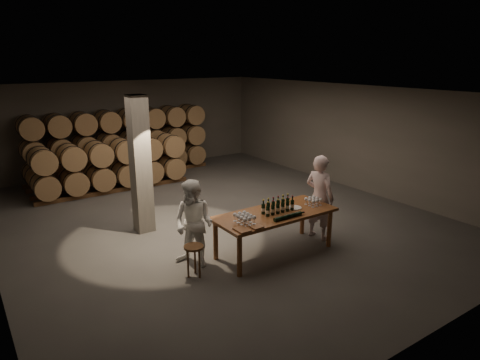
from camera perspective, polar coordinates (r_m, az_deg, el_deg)
room at (r=10.07m, az=-13.13°, el=1.92°), size 12.00×12.00×12.00m
tasting_table at (r=8.92m, az=4.67°, el=-4.97°), size 2.60×1.10×0.90m
barrel_stack_back at (r=15.17m, az=-15.70°, el=4.87°), size 6.26×0.95×2.31m
barrel_stack_front at (r=13.71m, az=-16.73°, el=2.04°), size 4.70×0.95×1.57m
bottle_cluster at (r=8.88m, az=5.08°, el=-3.58°), size 0.73×0.23×0.32m
lying_bottles at (r=8.58m, az=6.45°, el=-4.84°), size 0.78×0.08×0.08m
glass_cluster_left at (r=8.29m, az=0.61°, el=-4.89°), size 0.31×0.42×0.18m
glass_cluster_right at (r=9.40m, az=9.76°, el=-2.59°), size 0.30×0.30×0.17m
plate at (r=9.18m, az=7.27°, el=-3.68°), size 0.31×0.31×0.02m
notebook_near at (r=8.09m, az=2.28°, el=-6.28°), size 0.23×0.18×0.03m
notebook_corner at (r=7.97m, az=0.29°, el=-6.64°), size 0.24×0.31×0.03m
pen at (r=8.14m, az=2.71°, el=-6.23°), size 0.15×0.04×0.01m
stool at (r=8.11m, az=-6.18°, el=-9.46°), size 0.37×0.37×0.62m
person_man at (r=9.76m, az=10.55°, el=-2.26°), size 0.61×0.79×1.93m
person_woman at (r=8.40m, az=-6.18°, el=-5.82°), size 1.00×1.07×1.75m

